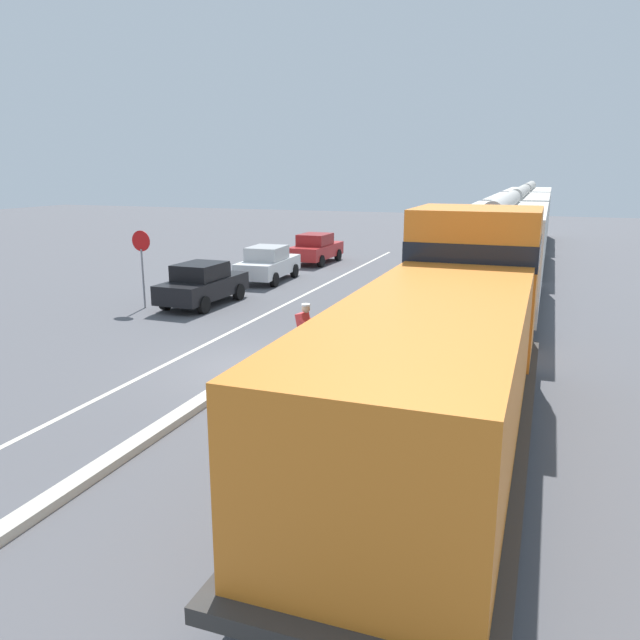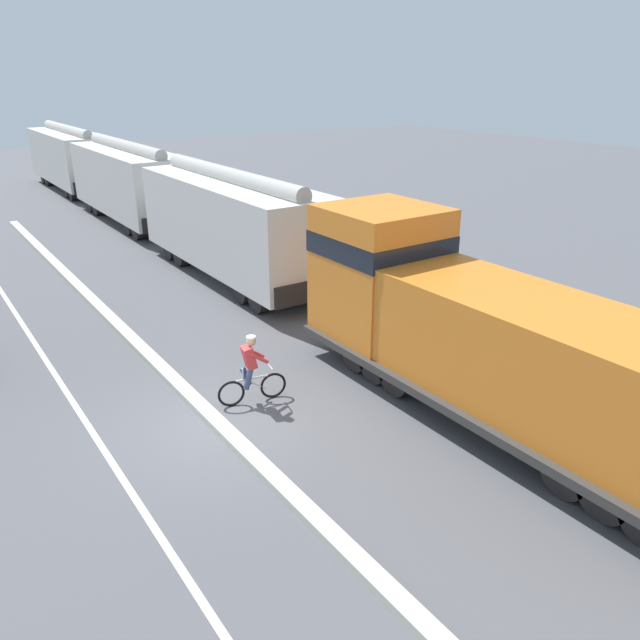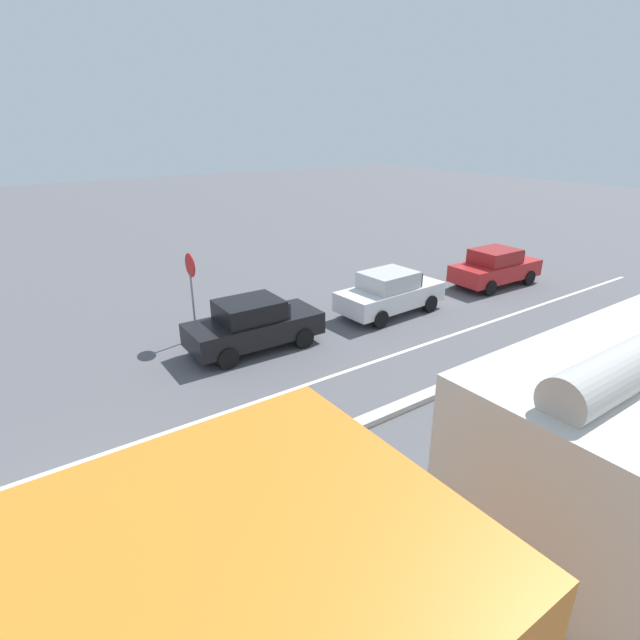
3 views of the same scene
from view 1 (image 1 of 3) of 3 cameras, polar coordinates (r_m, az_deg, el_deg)
name	(u,v)px [view 1 (image 1 of 3)]	position (r m, az deg, el deg)	size (l,w,h in m)	color
ground_plane	(257,368)	(16.39, -5.82, -4.40)	(120.00, 120.00, 0.00)	#56565B
median_curb	(332,316)	(21.72, 1.08, 0.39)	(0.36, 36.00, 0.16)	beige
lane_stripe	(269,313)	(22.62, -4.68, 0.68)	(0.14, 36.00, 0.01)	silver
locomotive	(449,350)	(11.78, 11.70, -2.72)	(3.10, 11.61, 4.20)	orange
hopper_car_lead	(501,254)	(23.61, 16.25, 5.84)	(2.90, 10.60, 4.18)	silver
hopper_car_middle	(518,227)	(35.13, 17.69, 8.13)	(2.90, 10.60, 4.18)	beige
hopper_car_trailing	(527,213)	(46.69, 18.42, 9.29)	(2.90, 10.60, 4.18)	beige
parked_car_black	(203,284)	(24.11, -10.69, 3.27)	(1.91, 4.24, 1.62)	black
parked_car_white	(268,264)	(28.93, -4.78, 5.16)	(1.99, 4.28, 1.62)	silver
parked_car_red	(316,248)	(34.49, -0.38, 6.57)	(1.93, 4.25, 1.62)	red
cyclist	(305,338)	(16.10, -1.40, -1.63)	(1.69, 0.54, 1.71)	black
stop_sign	(142,254)	(23.92, -15.99, 5.82)	(0.76, 0.08, 2.88)	gray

